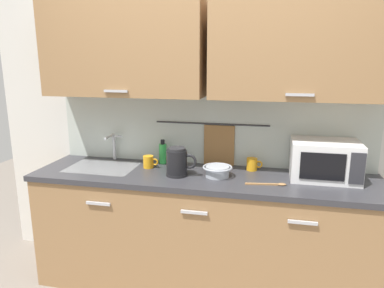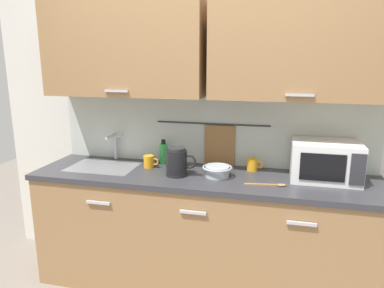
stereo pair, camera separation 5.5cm
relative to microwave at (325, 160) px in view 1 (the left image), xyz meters
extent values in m
cube|color=#997047|center=(-0.85, -0.11, -0.61)|extent=(2.50, 0.60, 0.86)
cube|color=#B7B7BC|center=(-1.53, -0.42, -0.30)|extent=(0.18, 0.02, 0.02)
cube|color=#B7B7BC|center=(-0.85, -0.42, -0.30)|extent=(0.18, 0.02, 0.02)
cube|color=#B7B7BC|center=(-0.16, -0.42, -0.30)|extent=(0.18, 0.02, 0.02)
cube|color=#333338|center=(-0.85, -0.11, -0.16)|extent=(2.53, 0.63, 0.04)
cube|color=#9EA0A5|center=(-1.66, -0.09, -0.18)|extent=(0.52, 0.38, 0.09)
cube|color=silver|center=(-0.85, 0.22, 0.21)|extent=(3.70, 0.06, 2.50)
cube|color=beige|center=(-0.85, 0.19, 0.14)|extent=(2.50, 0.01, 0.55)
cube|color=#997047|center=(-1.48, 0.03, 0.77)|extent=(1.22, 0.33, 0.70)
cube|color=#B7B7BC|center=(-1.48, -0.15, 0.47)|extent=(0.18, 0.01, 0.02)
cube|color=#997047|center=(-0.21, 0.03, 0.77)|extent=(1.22, 0.33, 0.70)
cube|color=#B7B7BC|center=(-0.21, -0.15, 0.47)|extent=(0.18, 0.01, 0.02)
cylinder|color=#333338|center=(-0.84, 0.17, 0.19)|extent=(0.90, 0.01, 0.01)
cube|color=olive|center=(-0.77, 0.17, 0.01)|extent=(0.24, 0.02, 0.34)
cylinder|color=#B2B5BA|center=(-1.66, 0.14, -0.03)|extent=(0.03, 0.03, 0.22)
cylinder|color=#B2B5BA|center=(-1.66, 0.06, 0.07)|extent=(0.02, 0.16, 0.02)
cube|color=#B2B5BA|center=(-1.62, 0.14, 0.06)|extent=(0.07, 0.02, 0.01)
cube|color=white|center=(0.00, 0.00, 0.00)|extent=(0.46, 0.34, 0.27)
cube|color=black|center=(-0.04, -0.17, 0.00)|extent=(0.29, 0.01, 0.18)
cube|color=#2D2D33|center=(0.18, -0.17, 0.00)|extent=(0.09, 0.01, 0.21)
cylinder|color=black|center=(-1.03, -0.16, -0.13)|extent=(0.16, 0.16, 0.02)
cylinder|color=black|center=(-1.03, -0.16, -0.03)|extent=(0.15, 0.15, 0.17)
cylinder|color=#262628|center=(-1.03, -0.16, 0.06)|extent=(0.13, 0.13, 0.02)
torus|color=black|center=(-0.94, -0.16, -0.02)|extent=(0.11, 0.02, 0.11)
cylinder|color=green|center=(-1.22, 0.11, -0.06)|extent=(0.06, 0.06, 0.16)
cylinder|color=black|center=(-1.22, 0.11, 0.04)|extent=(0.03, 0.03, 0.04)
cylinder|color=orange|center=(-1.30, -0.03, -0.09)|extent=(0.08, 0.08, 0.09)
torus|color=orange|center=(-1.24, -0.03, -0.09)|extent=(0.06, 0.01, 0.06)
cylinder|color=#A5ADB7|center=(-0.74, -0.12, -0.10)|extent=(0.17, 0.17, 0.07)
torus|color=#A5ADB7|center=(-0.74, -0.12, -0.07)|extent=(0.21, 0.21, 0.01)
cylinder|color=orange|center=(-0.51, 0.08, -0.09)|extent=(0.08, 0.08, 0.09)
torus|color=orange|center=(-0.45, 0.08, -0.09)|extent=(0.06, 0.01, 0.06)
cube|color=#9E7042|center=(-0.42, -0.23, -0.13)|extent=(0.22, 0.05, 0.01)
ellipsoid|color=#9E7042|center=(-0.29, -0.21, -0.13)|extent=(0.07, 0.05, 0.01)
camera|label=1|loc=(-0.39, -2.55, 0.69)|focal=33.42mm
camera|label=2|loc=(-0.33, -2.54, 0.69)|focal=33.42mm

